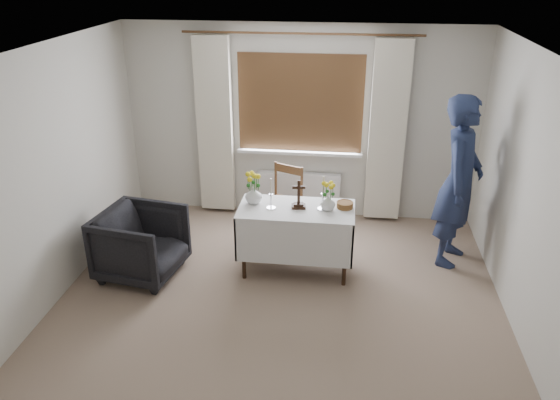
{
  "coord_description": "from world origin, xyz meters",
  "views": [
    {
      "loc": [
        0.6,
        -4.25,
        3.24
      ],
      "look_at": [
        -0.04,
        0.79,
        0.94
      ],
      "focal_mm": 35.0,
      "sensor_mm": 36.0,
      "label": 1
    }
  ],
  "objects_px": {
    "altar_table": "(296,240)",
    "flower_vase_right": "(328,203)",
    "wooden_chair": "(281,205)",
    "person": "(459,182)",
    "wooden_cross": "(299,194)",
    "flower_vase_left": "(254,195)",
    "armchair": "(141,244)"
  },
  "relations": [
    {
      "from": "wooden_cross",
      "to": "flower_vase_left",
      "type": "distance_m",
      "value": 0.5
    },
    {
      "from": "wooden_chair",
      "to": "person",
      "type": "distance_m",
      "value": 2.07
    },
    {
      "from": "flower_vase_left",
      "to": "wooden_chair",
      "type": "bearing_deg",
      "value": 71.02
    },
    {
      "from": "flower_vase_right",
      "to": "wooden_cross",
      "type": "bearing_deg",
      "value": 177.32
    },
    {
      "from": "wooden_chair",
      "to": "person",
      "type": "height_order",
      "value": "person"
    },
    {
      "from": "wooden_chair",
      "to": "armchair",
      "type": "height_order",
      "value": "wooden_chair"
    },
    {
      "from": "person",
      "to": "wooden_cross",
      "type": "relative_size",
      "value": 6.11
    },
    {
      "from": "altar_table",
      "to": "flower_vase_left",
      "type": "relative_size",
      "value": 6.47
    },
    {
      "from": "altar_table",
      "to": "flower_vase_right",
      "type": "height_order",
      "value": "flower_vase_right"
    },
    {
      "from": "flower_vase_right",
      "to": "flower_vase_left",
      "type": "bearing_deg",
      "value": 174.82
    },
    {
      "from": "altar_table",
      "to": "wooden_cross",
      "type": "distance_m",
      "value": 0.54
    },
    {
      "from": "person",
      "to": "flower_vase_left",
      "type": "distance_m",
      "value": 2.25
    },
    {
      "from": "wooden_chair",
      "to": "flower_vase_right",
      "type": "relative_size",
      "value": 5.52
    },
    {
      "from": "armchair",
      "to": "wooden_cross",
      "type": "relative_size",
      "value": 2.64
    },
    {
      "from": "altar_table",
      "to": "flower_vase_right",
      "type": "xyz_separation_m",
      "value": [
        0.33,
        0.0,
        0.46
      ]
    },
    {
      "from": "person",
      "to": "flower_vase_right",
      "type": "relative_size",
      "value": 11.53
    },
    {
      "from": "wooden_chair",
      "to": "person",
      "type": "relative_size",
      "value": 0.48
    },
    {
      "from": "altar_table",
      "to": "armchair",
      "type": "relative_size",
      "value": 1.49
    },
    {
      "from": "flower_vase_left",
      "to": "wooden_cross",
      "type": "bearing_deg",
      "value": -6.73
    },
    {
      "from": "wooden_chair",
      "to": "flower_vase_right",
      "type": "bearing_deg",
      "value": -26.62
    },
    {
      "from": "person",
      "to": "armchair",
      "type": "bearing_deg",
      "value": 123.83
    },
    {
      "from": "wooden_chair",
      "to": "wooden_cross",
      "type": "bearing_deg",
      "value": -44.56
    },
    {
      "from": "altar_table",
      "to": "wooden_chair",
      "type": "distance_m",
      "value": 0.76
    },
    {
      "from": "wooden_chair",
      "to": "altar_table",
      "type": "bearing_deg",
      "value": -46.48
    },
    {
      "from": "wooden_chair",
      "to": "person",
      "type": "bearing_deg",
      "value": 16.84
    },
    {
      "from": "person",
      "to": "flower_vase_left",
      "type": "height_order",
      "value": "person"
    },
    {
      "from": "person",
      "to": "altar_table",
      "type": "bearing_deg",
      "value": 126.21
    },
    {
      "from": "armchair",
      "to": "person",
      "type": "height_order",
      "value": "person"
    },
    {
      "from": "wooden_chair",
      "to": "flower_vase_left",
      "type": "relative_size",
      "value": 4.82
    },
    {
      "from": "altar_table",
      "to": "wooden_chair",
      "type": "relative_size",
      "value": 1.34
    },
    {
      "from": "altar_table",
      "to": "flower_vase_right",
      "type": "bearing_deg",
      "value": 0.38
    },
    {
      "from": "altar_table",
      "to": "flower_vase_left",
      "type": "distance_m",
      "value": 0.68
    }
  ]
}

